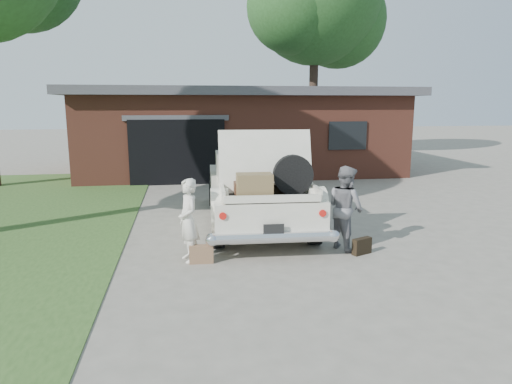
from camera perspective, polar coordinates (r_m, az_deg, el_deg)
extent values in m
plane|color=gray|center=(8.19, 0.68, -8.37)|extent=(90.00, 90.00, 0.00)
cube|color=brown|center=(19.29, -2.25, 7.36)|extent=(12.00, 7.00, 3.00)
cube|color=#4C4C51|center=(19.26, -2.29, 12.26)|extent=(12.80, 7.80, 0.30)
cube|color=black|center=(15.75, -9.79, 4.93)|extent=(3.20, 0.30, 2.20)
cube|color=#4C4C51|center=(15.60, -9.93, 9.11)|extent=(3.50, 0.12, 0.18)
cube|color=black|center=(16.68, 11.37, 6.93)|extent=(1.40, 0.08, 1.00)
cylinder|color=#38281E|center=(23.92, 7.16, 11.85)|extent=(0.44, 0.44, 6.23)
sphere|color=#285A25|center=(25.31, 10.29, 20.32)|extent=(4.81, 4.81, 4.81)
sphere|color=#285A25|center=(23.26, 4.75, 22.14)|extent=(4.49, 4.49, 4.49)
cube|color=silver|center=(10.51, -0.02, -0.26)|extent=(2.27, 5.41, 0.69)
cube|color=beige|center=(10.73, -0.21, 3.28)|extent=(1.85, 2.21, 0.55)
cube|color=black|center=(11.73, -0.76, 3.83)|extent=(1.65, 0.16, 0.47)
cube|color=black|center=(9.74, 0.44, 2.36)|extent=(1.65, 0.16, 0.47)
cylinder|color=black|center=(8.76, -4.79, -4.70)|extent=(0.27, 0.71, 0.70)
cylinder|color=black|center=(9.01, 7.24, -4.31)|extent=(0.27, 0.71, 0.70)
cylinder|color=black|center=(12.29, -5.32, -0.16)|extent=(0.27, 0.71, 0.70)
cylinder|color=black|center=(12.46, 3.32, 0.03)|extent=(0.27, 0.71, 0.70)
cylinder|color=silver|center=(7.96, 2.20, -5.74)|extent=(2.19, 0.29, 0.19)
cylinder|color=#A5140F|center=(7.84, -4.18, -2.95)|extent=(0.13, 0.11, 0.13)
cylinder|color=#A5140F|center=(8.10, 8.26, -2.59)|extent=(0.13, 0.11, 0.13)
cube|color=black|center=(7.89, 2.23, -4.67)|extent=(0.36, 0.04, 0.18)
cube|color=black|center=(8.47, 1.53, -0.47)|extent=(1.70, 1.25, 0.04)
cube|color=silver|center=(8.38, -4.25, 0.11)|extent=(0.12, 1.17, 0.19)
cube|color=silver|center=(8.61, 7.15, 0.36)|extent=(0.12, 1.17, 0.19)
cube|color=silver|center=(7.89, 2.12, -0.85)|extent=(1.70, 0.14, 0.13)
cube|color=silver|center=(8.76, 1.19, 3.89)|extent=(1.81, 0.52, 1.17)
cube|color=#513222|center=(8.51, -0.38, 0.51)|extent=(0.73, 0.49, 0.23)
cube|color=olive|center=(8.13, -0.21, 0.77)|extent=(0.65, 0.44, 0.44)
cube|color=black|center=(8.69, 2.45, 0.55)|extent=(0.59, 0.40, 0.18)
cylinder|color=black|center=(8.43, 4.66, 2.15)|extent=(0.75, 0.20, 0.74)
imported|color=silver|center=(7.99, -8.45, -3.52)|extent=(0.49, 0.61, 1.46)
imported|color=slate|center=(8.74, 11.13, -1.92)|extent=(0.83, 0.93, 1.59)
cube|color=#8A6346|center=(8.00, -6.86, -7.72)|extent=(0.42, 0.15, 0.32)
cube|color=black|center=(8.62, 13.10, -6.61)|extent=(0.41, 0.27, 0.30)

